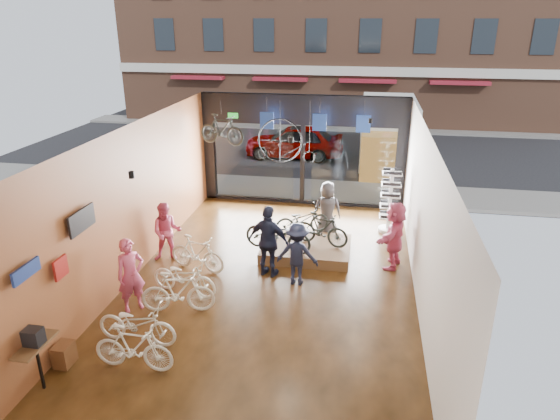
% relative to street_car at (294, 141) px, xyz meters
% --- Properties ---
extents(ground_plane, '(7.00, 12.00, 0.04)m').
position_rel_street_car_xyz_m(ground_plane, '(1.17, -12.00, -0.79)').
color(ground_plane, black).
rests_on(ground_plane, ground).
extents(ceiling, '(7.00, 12.00, 0.04)m').
position_rel_street_car_xyz_m(ceiling, '(1.17, -12.00, 3.05)').
color(ceiling, black).
rests_on(ceiling, ground).
extents(wall_left, '(0.04, 12.00, 3.80)m').
position_rel_street_car_xyz_m(wall_left, '(-2.35, -12.00, 1.13)').
color(wall_left, '#AF6031').
rests_on(wall_left, ground).
extents(wall_right, '(0.04, 12.00, 3.80)m').
position_rel_street_car_xyz_m(wall_right, '(4.69, -12.00, 1.13)').
color(wall_right, beige).
rests_on(wall_right, ground).
extents(wall_back, '(7.00, 0.04, 3.80)m').
position_rel_street_car_xyz_m(wall_back, '(1.17, -18.02, 1.13)').
color(wall_back, beige).
rests_on(wall_back, ground).
extents(storefront, '(7.00, 0.26, 3.80)m').
position_rel_street_car_xyz_m(storefront, '(1.17, -6.00, 1.13)').
color(storefront, black).
rests_on(storefront, ground).
extents(exit_sign, '(0.35, 0.06, 0.18)m').
position_rel_street_car_xyz_m(exit_sign, '(-1.23, -6.12, 2.28)').
color(exit_sign, '#198C26').
rests_on(exit_sign, storefront).
extents(street_road, '(30.00, 18.00, 0.02)m').
position_rel_street_car_xyz_m(street_road, '(1.17, 3.00, -0.78)').
color(street_road, black).
rests_on(street_road, ground).
extents(sidewalk_near, '(30.00, 2.40, 0.12)m').
position_rel_street_car_xyz_m(sidewalk_near, '(1.17, -4.80, -0.71)').
color(sidewalk_near, slate).
rests_on(sidewalk_near, ground).
extents(sidewalk_far, '(30.00, 2.00, 0.12)m').
position_rel_street_car_xyz_m(sidewalk_far, '(1.17, 7.00, -0.71)').
color(sidewalk_far, slate).
rests_on(sidewalk_far, ground).
extents(opposite_building, '(26.00, 5.00, 14.00)m').
position_rel_street_car_xyz_m(opposite_building, '(1.17, 9.50, 6.23)').
color(opposite_building, brown).
rests_on(opposite_building, ground).
extents(street_car, '(4.54, 1.83, 1.55)m').
position_rel_street_car_xyz_m(street_car, '(0.00, 0.00, 0.00)').
color(street_car, gray).
rests_on(street_car, street_road).
extents(box_truck, '(2.34, 7.03, 2.77)m').
position_rel_street_car_xyz_m(box_truck, '(4.23, -1.00, 0.61)').
color(box_truck, silver).
rests_on(box_truck, street_road).
extents(floor_bike_1, '(1.56, 0.46, 0.93)m').
position_rel_street_car_xyz_m(floor_bike_1, '(-0.73, -15.49, -0.31)').
color(floor_bike_1, silver).
rests_on(floor_bike_1, ground_plane).
extents(floor_bike_2, '(1.71, 0.67, 0.88)m').
position_rel_street_car_xyz_m(floor_bike_2, '(-1.03, -14.70, -0.33)').
color(floor_bike_2, silver).
rests_on(floor_bike_2, ground_plane).
extents(floor_bike_3, '(1.70, 0.77, 0.99)m').
position_rel_street_car_xyz_m(floor_bike_3, '(-0.62, -13.47, -0.28)').
color(floor_bike_3, silver).
rests_on(floor_bike_3, ground_plane).
extents(floor_bike_4, '(1.76, 0.92, 0.88)m').
position_rel_street_car_xyz_m(floor_bike_4, '(-0.76, -12.70, -0.33)').
color(floor_bike_4, silver).
rests_on(floor_bike_4, ground_plane).
extents(floor_bike_5, '(1.65, 0.84, 0.96)m').
position_rel_street_car_xyz_m(floor_bike_5, '(-0.84, -11.52, -0.30)').
color(floor_bike_5, silver).
rests_on(floor_bike_5, ground_plane).
extents(display_platform, '(2.40, 1.80, 0.30)m').
position_rel_street_car_xyz_m(display_platform, '(1.84, -10.10, -0.62)').
color(display_platform, brown).
rests_on(display_platform, ground_plane).
extents(display_bike_left, '(1.97, 1.04, 0.98)m').
position_rel_street_car_xyz_m(display_bike_left, '(1.13, -10.60, 0.02)').
color(display_bike_left, black).
rests_on(display_bike_left, display_platform).
extents(display_bike_mid, '(1.60, 0.85, 0.93)m').
position_rel_street_car_xyz_m(display_bike_mid, '(2.24, -10.05, -0.01)').
color(display_bike_mid, black).
rests_on(display_bike_mid, display_platform).
extents(display_bike_right, '(1.69, 1.22, 0.85)m').
position_rel_street_car_xyz_m(display_bike_right, '(1.62, -9.38, -0.05)').
color(display_bike_right, black).
rests_on(display_bike_right, display_platform).
extents(customer_0, '(0.73, 0.74, 1.72)m').
position_rel_street_car_xyz_m(customer_0, '(-1.66, -13.54, 0.09)').
color(customer_0, '#CC4C72').
rests_on(customer_0, ground_plane).
extents(customer_1, '(0.93, 0.81, 1.63)m').
position_rel_street_car_xyz_m(customer_1, '(-1.82, -11.07, 0.04)').
color(customer_1, '#CC4C72').
rests_on(customer_1, ground_plane).
extents(customer_2, '(1.19, 0.74, 1.88)m').
position_rel_street_car_xyz_m(customer_2, '(1.05, -11.47, 0.17)').
color(customer_2, '#161C33').
rests_on(customer_2, ground_plane).
extents(customer_3, '(1.07, 0.66, 1.60)m').
position_rel_street_car_xyz_m(customer_3, '(1.81, -11.75, 0.03)').
color(customer_3, '#161C33').
rests_on(customer_3, ground_plane).
extents(customer_4, '(0.91, 0.66, 1.71)m').
position_rel_street_car_xyz_m(customer_4, '(2.28, -8.80, 0.08)').
color(customer_4, '#3F3F44').
rests_on(customer_4, ground_plane).
extents(customer_5, '(1.00, 1.76, 1.81)m').
position_rel_street_car_xyz_m(customer_5, '(4.17, -10.42, 0.13)').
color(customer_5, '#CC4C72').
rests_on(customer_5, ground_plane).
extents(sunglasses_rack, '(0.63, 0.54, 1.99)m').
position_rel_street_car_xyz_m(sunglasses_rack, '(4.12, -8.07, 0.22)').
color(sunglasses_rack, white).
rests_on(sunglasses_rack, ground_plane).
extents(wall_merch, '(0.40, 2.40, 2.60)m').
position_rel_street_car_xyz_m(wall_merch, '(-2.21, -15.50, 0.53)').
color(wall_merch, navy).
rests_on(wall_merch, wall_left).
extents(penny_farthing, '(1.77, 0.06, 1.42)m').
position_rel_street_car_xyz_m(penny_farthing, '(0.91, -7.40, 1.73)').
color(penny_farthing, black).
rests_on(penny_farthing, ceiling).
extents(hung_bike, '(1.64, 0.90, 0.95)m').
position_rel_street_car_xyz_m(hung_bike, '(-1.15, -7.80, 2.15)').
color(hung_bike, black).
rests_on(hung_bike, ceiling).
extents(jersey_left, '(0.45, 0.03, 0.55)m').
position_rel_street_car_xyz_m(jersey_left, '(0.08, -6.80, 2.28)').
color(jersey_left, '#1E3F99').
rests_on(jersey_left, ceiling).
extents(jersey_mid, '(0.45, 0.03, 0.55)m').
position_rel_street_car_xyz_m(jersey_mid, '(1.80, -6.80, 2.28)').
color(jersey_mid, '#1E3F99').
rests_on(jersey_mid, ceiling).
extents(jersey_right, '(0.45, 0.03, 0.55)m').
position_rel_street_car_xyz_m(jersey_right, '(3.18, -6.80, 2.28)').
color(jersey_right, '#1E3F99').
rests_on(jersey_right, ceiling).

